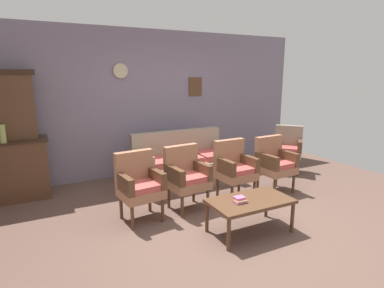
{
  "coord_description": "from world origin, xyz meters",
  "views": [
    {
      "loc": [
        -2.03,
        -3.05,
        1.89
      ],
      "look_at": [
        0.07,
        1.09,
        0.85
      ],
      "focal_mm": 29.19,
      "sensor_mm": 36.0,
      "label": 1
    }
  ],
  "objects_px": {
    "armchair_by_doorway": "(139,183)",
    "wingback_chair_by_fireplace": "(288,147)",
    "armchair_near_couch_end": "(274,162)",
    "book_stack_on_table": "(240,200)",
    "floral_couch": "(184,165)",
    "side_cabinet": "(9,170)",
    "vase_on_cabinet": "(2,134)",
    "coffee_table": "(250,203)",
    "armchair_row_middle": "(186,175)",
    "armchair_near_cabinet": "(234,167)"
  },
  "relations": [
    {
      "from": "book_stack_on_table",
      "to": "vase_on_cabinet",
      "type": "bearing_deg",
      "value": 137.12
    },
    {
      "from": "side_cabinet",
      "to": "armchair_row_middle",
      "type": "relative_size",
      "value": 1.28
    },
    {
      "from": "side_cabinet",
      "to": "armchair_near_couch_end",
      "type": "xyz_separation_m",
      "value": [
        3.84,
        -1.54,
        0.03
      ]
    },
    {
      "from": "armchair_row_middle",
      "to": "wingback_chair_by_fireplace",
      "type": "relative_size",
      "value": 1.0
    },
    {
      "from": "floral_couch",
      "to": "armchair_row_middle",
      "type": "relative_size",
      "value": 1.93
    },
    {
      "from": "armchair_by_doorway",
      "to": "book_stack_on_table",
      "type": "distance_m",
      "value": 1.33
    },
    {
      "from": "floral_couch",
      "to": "armchair_near_couch_end",
      "type": "bearing_deg",
      "value": -41.79
    },
    {
      "from": "vase_on_cabinet",
      "to": "armchair_near_couch_end",
      "type": "bearing_deg",
      "value": -19.36
    },
    {
      "from": "vase_on_cabinet",
      "to": "book_stack_on_table",
      "type": "xyz_separation_m",
      "value": [
        2.49,
        -2.32,
        -0.61
      ]
    },
    {
      "from": "side_cabinet",
      "to": "armchair_near_couch_end",
      "type": "bearing_deg",
      "value": -21.86
    },
    {
      "from": "side_cabinet",
      "to": "armchair_by_doorway",
      "type": "height_order",
      "value": "side_cabinet"
    },
    {
      "from": "armchair_near_couch_end",
      "to": "book_stack_on_table",
      "type": "xyz_separation_m",
      "value": [
        -1.36,
        -0.96,
        -0.05
      ]
    },
    {
      "from": "wingback_chair_by_fireplace",
      "to": "book_stack_on_table",
      "type": "distance_m",
      "value": 2.87
    },
    {
      "from": "floral_couch",
      "to": "coffee_table",
      "type": "distance_m",
      "value": 1.98
    },
    {
      "from": "armchair_near_couch_end",
      "to": "book_stack_on_table",
      "type": "bearing_deg",
      "value": -144.75
    },
    {
      "from": "armchair_row_middle",
      "to": "armchair_near_cabinet",
      "type": "xyz_separation_m",
      "value": [
        0.83,
        0.02,
        0.0
      ]
    },
    {
      "from": "armchair_near_couch_end",
      "to": "armchair_by_doorway",
      "type": "bearing_deg",
      "value": 179.96
    },
    {
      "from": "armchair_near_couch_end",
      "to": "coffee_table",
      "type": "bearing_deg",
      "value": -141.71
    },
    {
      "from": "vase_on_cabinet",
      "to": "book_stack_on_table",
      "type": "height_order",
      "value": "vase_on_cabinet"
    },
    {
      "from": "armchair_row_middle",
      "to": "armchair_near_cabinet",
      "type": "relative_size",
      "value": 1.0
    },
    {
      "from": "armchair_row_middle",
      "to": "book_stack_on_table",
      "type": "xyz_separation_m",
      "value": [
        0.22,
        -0.99,
        -0.05
      ]
    },
    {
      "from": "wingback_chair_by_fireplace",
      "to": "armchair_by_doorway",
      "type": "bearing_deg",
      "value": -167.65
    },
    {
      "from": "book_stack_on_table",
      "to": "armchair_near_cabinet",
      "type": "bearing_deg",
      "value": 58.86
    },
    {
      "from": "armchair_by_doorway",
      "to": "wingback_chair_by_fireplace",
      "type": "xyz_separation_m",
      "value": [
        3.24,
        0.71,
        0.0
      ]
    },
    {
      "from": "vase_on_cabinet",
      "to": "wingback_chair_by_fireplace",
      "type": "relative_size",
      "value": 0.29
    },
    {
      "from": "vase_on_cabinet",
      "to": "wingback_chair_by_fireplace",
      "type": "bearing_deg",
      "value": -7.6
    },
    {
      "from": "armchair_by_doorway",
      "to": "wingback_chair_by_fireplace",
      "type": "bearing_deg",
      "value": 12.35
    },
    {
      "from": "floral_couch",
      "to": "armchair_near_couch_end",
      "type": "xyz_separation_m",
      "value": [
        1.15,
        -1.03,
        0.17
      ]
    },
    {
      "from": "armchair_by_doorway",
      "to": "wingback_chair_by_fireplace",
      "type": "relative_size",
      "value": 1.0
    },
    {
      "from": "side_cabinet",
      "to": "floral_couch",
      "type": "height_order",
      "value": "side_cabinet"
    },
    {
      "from": "coffee_table",
      "to": "floral_couch",
      "type": "bearing_deg",
      "value": 88.63
    },
    {
      "from": "floral_couch",
      "to": "armchair_row_middle",
      "type": "distance_m",
      "value": 1.1
    },
    {
      "from": "armchair_by_doorway",
      "to": "armchair_near_couch_end",
      "type": "bearing_deg",
      "value": -0.04
    },
    {
      "from": "armchair_near_cabinet",
      "to": "floral_couch",
      "type": "bearing_deg",
      "value": 112.47
    },
    {
      "from": "armchair_near_cabinet",
      "to": "wingback_chair_by_fireplace",
      "type": "height_order",
      "value": "same"
    },
    {
      "from": "side_cabinet",
      "to": "armchair_near_cabinet",
      "type": "relative_size",
      "value": 1.28
    },
    {
      "from": "vase_on_cabinet",
      "to": "book_stack_on_table",
      "type": "bearing_deg",
      "value": -42.88
    },
    {
      "from": "side_cabinet",
      "to": "armchair_near_couch_end",
      "type": "relative_size",
      "value": 1.28
    },
    {
      "from": "side_cabinet",
      "to": "coffee_table",
      "type": "bearing_deg",
      "value": -43.25
    },
    {
      "from": "vase_on_cabinet",
      "to": "armchair_near_cabinet",
      "type": "height_order",
      "value": "vase_on_cabinet"
    },
    {
      "from": "book_stack_on_table",
      "to": "armchair_by_doorway",
      "type": "bearing_deg",
      "value": 133.62
    },
    {
      "from": "armchair_row_middle",
      "to": "coffee_table",
      "type": "relative_size",
      "value": 0.9
    },
    {
      "from": "coffee_table",
      "to": "armchair_by_doorway",
      "type": "bearing_deg",
      "value": 138.7
    },
    {
      "from": "armchair_near_couch_end",
      "to": "armchair_row_middle",
      "type": "bearing_deg",
      "value": 178.79
    },
    {
      "from": "vase_on_cabinet",
      "to": "armchair_near_couch_end",
      "type": "xyz_separation_m",
      "value": [
        3.85,
        -1.35,
        -0.56
      ]
    },
    {
      "from": "wingback_chair_by_fireplace",
      "to": "armchair_row_middle",
      "type": "bearing_deg",
      "value": -165.08
    },
    {
      "from": "side_cabinet",
      "to": "wingback_chair_by_fireplace",
      "type": "bearing_deg",
      "value": -9.8
    },
    {
      "from": "side_cabinet",
      "to": "wingback_chair_by_fireplace",
      "type": "distance_m",
      "value": 4.88
    },
    {
      "from": "armchair_row_middle",
      "to": "wingback_chair_by_fireplace",
      "type": "xyz_separation_m",
      "value": [
        2.54,
        0.68,
        0.0
      ]
    },
    {
      "from": "side_cabinet",
      "to": "armchair_row_middle",
      "type": "height_order",
      "value": "side_cabinet"
    }
  ]
}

